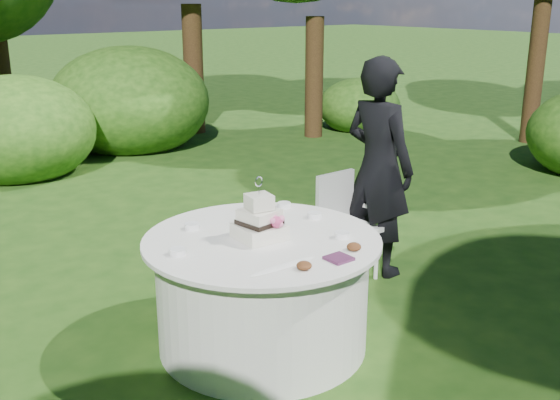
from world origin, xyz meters
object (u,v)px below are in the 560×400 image
object	(u,v)px
cake	(260,222)
table	(262,291)
guest	(379,167)
chair	(343,218)
napkins	(339,258)

from	to	relation	value
cake	table	bearing A→B (deg)	2.73
guest	table	size ratio (longest dim) A/B	1.18
table	chair	xyz separation A→B (m)	(1.23, 0.51, 0.13)
guest	chair	size ratio (longest dim) A/B	2.08
guest	chair	distance (m)	0.51
napkins	guest	distance (m)	1.73
table	cake	world-z (taller)	cake
cake	chair	bearing A→B (deg)	22.54
napkins	chair	world-z (taller)	chair
cake	napkins	bearing A→B (deg)	-75.03
napkins	guest	xyz separation A→B (m)	(1.40, 1.02, 0.14)
cake	guest	bearing A→B (deg)	15.64
napkins	cake	size ratio (longest dim) A/B	0.34
napkins	table	xyz separation A→B (m)	(-0.14, 0.58, -0.39)
guest	chair	xyz separation A→B (m)	(-0.31, 0.08, -0.40)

